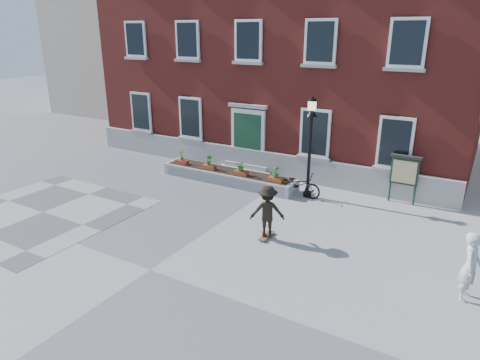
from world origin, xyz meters
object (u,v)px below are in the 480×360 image
Objects in this scene: lamp_post at (311,134)px; skateboarder at (267,211)px; bicycle at (298,184)px; notice_board at (405,171)px; bystander at (470,267)px.

lamp_post reaches higher than skateboarder.
bicycle is 0.99× the size of notice_board.
lamp_post is 2.10× the size of notice_board.
bystander is 7.56m from lamp_post.
skateboarder is (-5.67, 0.41, 0.02)m from bystander.
bicycle is 1.05× the size of bystander.
notice_board reaches higher than bicycle.
bicycle is at bearing 60.30° from bystander.
skateboarder is at bearing 90.31° from bystander.
bystander is at bearing -65.02° from notice_board.
bystander is 6.18m from notice_board.
bicycle is 7.59m from bystander.
skateboarder is at bearing -120.59° from notice_board.
bystander is 5.68m from skateboarder.
notice_board is 1.07× the size of skateboarder.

